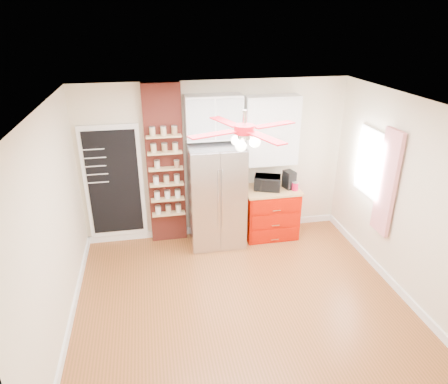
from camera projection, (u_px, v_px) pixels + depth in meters
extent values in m
plane|color=brown|center=(241.00, 300.00, 5.53)|extent=(4.50, 4.50, 0.00)
plane|color=white|center=(245.00, 106.00, 4.44)|extent=(4.50, 4.50, 0.00)
cube|color=beige|center=(215.00, 161.00, 6.78)|extent=(4.50, 0.02, 2.70)
cube|color=beige|center=(301.00, 325.00, 3.19)|extent=(4.50, 0.02, 2.70)
cube|color=beige|center=(53.00, 231.00, 4.59)|extent=(0.02, 4.00, 2.70)
cube|color=beige|center=(405.00, 199.00, 5.38)|extent=(0.02, 4.00, 2.70)
cube|color=white|center=(114.00, 183.00, 6.56)|extent=(0.95, 0.04, 1.95)
cube|color=black|center=(114.00, 183.00, 6.54)|extent=(0.82, 0.02, 1.78)
cube|color=maroon|center=(165.00, 166.00, 6.56)|extent=(0.60, 0.16, 2.70)
cube|color=#B1B1B5|center=(216.00, 196.00, 6.63)|extent=(0.90, 0.70, 1.75)
cube|color=white|center=(214.00, 117.00, 6.29)|extent=(0.90, 0.35, 0.70)
cube|color=#A40C00|center=(270.00, 213.00, 7.03)|extent=(0.90, 0.60, 0.86)
cube|color=tan|center=(271.00, 190.00, 6.84)|extent=(0.94, 0.64, 0.04)
cube|color=white|center=(271.00, 131.00, 6.59)|extent=(0.90, 0.30, 1.15)
cube|color=white|center=(371.00, 163.00, 6.10)|extent=(0.04, 0.75, 1.05)
cube|color=red|center=(387.00, 183.00, 5.64)|extent=(0.06, 0.40, 1.55)
cylinder|color=silver|center=(245.00, 119.00, 4.50)|extent=(0.05, 0.05, 0.20)
cylinder|color=#A30A14|center=(244.00, 129.00, 4.55)|extent=(0.24, 0.24, 0.10)
sphere|color=white|center=(244.00, 143.00, 4.61)|extent=(0.13, 0.13, 0.13)
imported|color=black|center=(267.00, 183.00, 6.76)|extent=(0.51, 0.43, 0.24)
cube|color=black|center=(289.00, 180.00, 6.81)|extent=(0.20, 0.25, 0.30)
cylinder|color=#C20A33|center=(295.00, 186.00, 6.75)|extent=(0.14, 0.14, 0.14)
cylinder|color=#AB090C|center=(292.00, 183.00, 6.90)|extent=(0.11, 0.11, 0.14)
cylinder|color=#C3B095|center=(157.00, 165.00, 6.39)|extent=(0.11, 0.11, 0.12)
cylinder|color=#8A6446|center=(177.00, 164.00, 6.41)|extent=(0.09, 0.09, 0.12)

